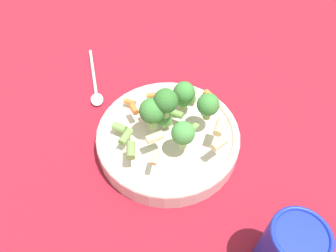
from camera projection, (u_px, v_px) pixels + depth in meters
The scene contains 5 objects.
ground_plane at pixel (168, 144), 0.60m from camera, with size 3.00×3.00×0.00m, color maroon.
bowl at pixel (168, 137), 0.59m from camera, with size 0.25×0.25×0.04m.
pasta_salad at pixel (176, 108), 0.55m from camera, with size 0.20×0.20×0.09m.
cup at pixel (288, 251), 0.42m from camera, with size 0.07×0.07×0.12m.
spoon at pixel (95, 87), 0.69m from camera, with size 0.07×0.17×0.01m.
Camera 1 is at (0.18, 0.30, 0.49)m, focal length 35.00 mm.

